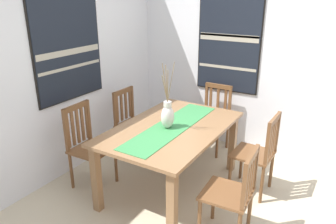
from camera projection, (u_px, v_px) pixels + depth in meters
name	position (u px, v px, depth m)	size (l,w,h in m)	color
ground_plane	(197.00, 218.00, 3.28)	(6.40, 6.40, 0.03)	beige
wall_back	(55.00, 66.00, 3.71)	(6.40, 0.12, 2.70)	silver
wall_side	(262.00, 55.00, 4.30)	(0.12, 6.40, 2.70)	silver
dining_table	(172.00, 136.00, 3.56)	(1.65, 1.05, 0.77)	#8E6642
table_runner	(172.00, 126.00, 3.52)	(1.52, 0.36, 0.01)	#388447
centerpiece_vase	(168.00, 115.00, 3.43)	(0.23, 0.19, 0.74)	silver
chair_0	(259.00, 152.00, 3.54)	(0.43, 0.43, 0.94)	brown
chair_1	(88.00, 144.00, 3.69)	(0.43, 0.43, 0.97)	brown
chair_2	(233.00, 193.00, 2.85)	(0.44, 0.44, 0.91)	brown
chair_3	(132.00, 122.00, 4.37)	(0.43, 0.43, 0.93)	brown
chair_4	(213.00, 117.00, 4.56)	(0.43, 0.43, 0.93)	brown
painting_on_back_wall	(68.00, 48.00, 3.74)	(1.00, 0.05, 1.23)	black
painting_on_side_wall	(229.00, 45.00, 4.43)	(0.05, 0.90, 1.29)	black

